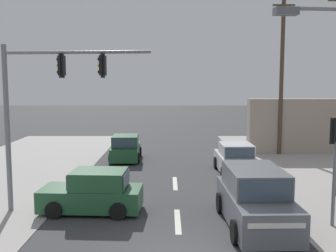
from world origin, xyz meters
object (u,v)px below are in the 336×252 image
at_px(hatchback_crossing_left, 92,193).
at_px(hatchback_oncoming_mid, 124,149).
at_px(utility_pole_background_right, 280,69).
at_px(sedan_oncoming_near, 234,160).
at_px(traffic_signal_mast, 39,98).
at_px(suv_receding_far, 253,199).
at_px(pedestal_signal_right_kerb, 334,153).

distance_m(hatchback_crossing_left, hatchback_oncoming_mid, 9.56).
xyz_separation_m(utility_pole_background_right, hatchback_crossing_left, (-9.97, -11.49, -4.84)).
xyz_separation_m(utility_pole_background_right, sedan_oncoming_near, (-3.79, -5.56, -4.84)).
xyz_separation_m(utility_pole_background_right, traffic_signal_mast, (-11.74, -11.52, -1.40)).
height_order(utility_pole_background_right, suv_receding_far, utility_pole_background_right).
distance_m(traffic_signal_mast, hatchback_oncoming_mid, 10.36).
relative_size(utility_pole_background_right, pedestal_signal_right_kerb, 2.98).
xyz_separation_m(traffic_signal_mast, pedestal_signal_right_kerb, (9.83, -1.44, -1.73)).
bearing_deg(pedestal_signal_right_kerb, utility_pole_background_right, 81.61).
relative_size(sedan_oncoming_near, suv_receding_far, 0.93).
bearing_deg(hatchback_oncoming_mid, suv_receding_far, -63.73).
height_order(hatchback_crossing_left, hatchback_oncoming_mid, same).
bearing_deg(utility_pole_background_right, traffic_signal_mast, -135.55).
xyz_separation_m(suv_receding_far, hatchback_crossing_left, (-5.54, 1.38, -0.18)).
distance_m(utility_pole_background_right, traffic_signal_mast, 16.51).
bearing_deg(sedan_oncoming_near, suv_receding_far, -95.03).
xyz_separation_m(hatchback_crossing_left, hatchback_oncoming_mid, (0.14, 9.55, 0.00)).
distance_m(traffic_signal_mast, suv_receding_far, 8.12).
height_order(traffic_signal_mast, pedestal_signal_right_kerb, traffic_signal_mast).
distance_m(sedan_oncoming_near, hatchback_oncoming_mid, 7.04).
distance_m(traffic_signal_mast, sedan_oncoming_near, 10.52).
bearing_deg(hatchback_crossing_left, sedan_oncoming_near, 43.81).
xyz_separation_m(sedan_oncoming_near, hatchback_oncoming_mid, (-6.04, 3.62, -0.00)).
distance_m(utility_pole_background_right, sedan_oncoming_near, 8.29).
bearing_deg(suv_receding_far, traffic_signal_mast, 169.50).
relative_size(utility_pole_background_right, hatchback_crossing_left, 2.86).
bearing_deg(traffic_signal_mast, utility_pole_background_right, 44.45).
bearing_deg(sedan_oncoming_near, pedestal_signal_right_kerb, -75.73).
distance_m(pedestal_signal_right_kerb, hatchback_crossing_left, 8.37).
xyz_separation_m(utility_pole_background_right, pedestal_signal_right_kerb, (-1.91, -12.95, -3.13)).
relative_size(utility_pole_background_right, sedan_oncoming_near, 2.48).
bearing_deg(suv_receding_far, hatchback_oncoming_mid, 116.27).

